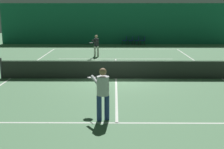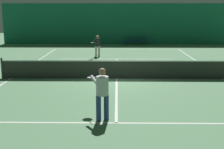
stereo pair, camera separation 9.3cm
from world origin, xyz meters
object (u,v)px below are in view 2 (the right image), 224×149
Objects in this scene: courtside_chair_1 at (133,40)px; tennis_net at (117,69)px; courtside_chair_0 at (127,40)px; player_far at (97,44)px; courtside_chair_3 at (145,40)px; courtside_chair_2 at (139,40)px; player_near at (102,90)px.

tennis_net is at bearing -5.89° from courtside_chair_1.
player_far is at bearing -17.56° from courtside_chair_0.
courtside_chair_3 is (1.21, 0.00, 0.00)m from courtside_chair_1.
courtside_chair_1 and courtside_chair_3 have the same top height.
player_far is 8.83m from courtside_chair_3.
courtside_chair_0 is at bearing -90.00° from courtside_chair_2.
player_near is 2.06× the size of courtside_chair_2.
courtside_chair_0 and courtside_chair_3 have the same top height.
courtside_chair_1 is at bearing 84.11° from tennis_net.
courtside_chair_0 is 1.21m from courtside_chair_2.
courtside_chair_0 is at bearing -28.74° from player_near.
player_near is at bearing 23.39° from player_far.
courtside_chair_2 is (0.61, 0.00, 0.00)m from courtside_chair_1.
player_far reaches higher than tennis_net.
courtside_chair_0 is 1.00× the size of courtside_chair_2.
player_near reaches higher than player_far.
player_near reaches higher than courtside_chair_2.
tennis_net is 6.93× the size of player_near.
courtside_chair_2 is at bearing 173.87° from player_far.
player_near is 21.53m from courtside_chair_1.
tennis_net is 15.34m from courtside_chair_0.
player_far reaches higher than courtside_chair_1.
courtside_chair_1 is at bearing 90.00° from courtside_chair_0.
tennis_net is 14.29× the size of courtside_chair_0.
player_near reaches higher than courtside_chair_1.
courtside_chair_1 is 0.61m from courtside_chair_2.
courtside_chair_1 is at bearing -30.34° from player_near.
courtside_chair_1 is 1.00× the size of courtside_chair_3.
courtside_chair_2 is (2.18, 15.31, -0.03)m from tennis_net.
tennis_net is at bearing -10.33° from courtside_chair_3.
tennis_net reaches higher than courtside_chair_2.
player_near is 13.73m from player_far.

